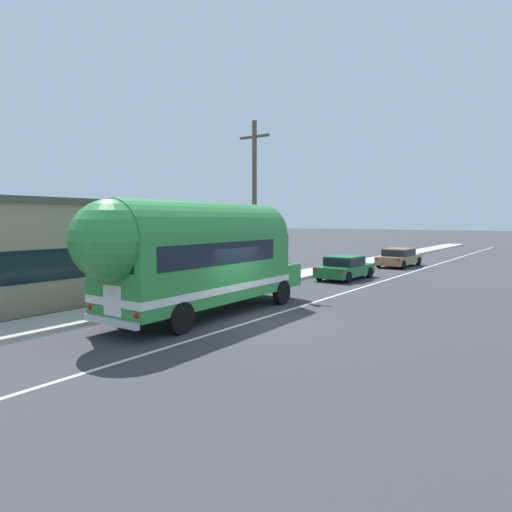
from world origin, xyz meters
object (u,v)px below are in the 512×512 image
at_px(utility_pole, 254,202).
at_px(car_second, 399,257).
at_px(painted_bus, 196,253).
at_px(car_lead, 345,267).

relative_size(utility_pole, car_second, 1.77).
bearing_deg(painted_bus, utility_pole, 110.43).
relative_size(painted_bus, car_second, 2.17).
bearing_deg(car_lead, utility_pole, -113.43).
xyz_separation_m(utility_pole, painted_bus, (2.65, -7.11, -2.12)).
xyz_separation_m(car_lead, car_second, (0.24, 8.98, 0.01)).
xyz_separation_m(painted_bus, car_second, (0.05, 21.77, -1.56)).
xyz_separation_m(painted_bus, car_lead, (-0.19, 12.79, -1.57)).
xyz_separation_m(utility_pole, car_lead, (2.46, 5.68, -3.69)).
relative_size(painted_bus, car_lead, 2.35).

